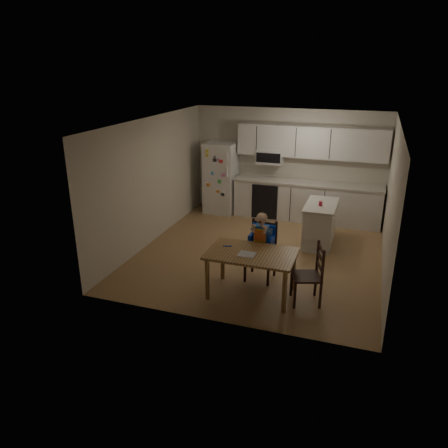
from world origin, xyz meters
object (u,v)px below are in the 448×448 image
at_px(red_cup, 321,204).
at_px(dining_table, 252,258).
at_px(refrigerator, 221,178).
at_px(kitchen_island, 320,224).
at_px(chair_side, 313,270).
at_px(chair_booster, 262,239).

height_order(red_cup, dining_table, red_cup).
distance_m(refrigerator, kitchen_island, 2.90).
distance_m(refrigerator, chair_side, 4.60).
bearing_deg(chair_side, chair_booster, -138.53).
distance_m(dining_table, chair_booster, 0.62).
relative_size(dining_table, chair_booster, 1.15).
distance_m(refrigerator, chair_booster, 3.62).
distance_m(kitchen_island, chair_booster, 2.00).
bearing_deg(red_cup, dining_table, -107.55).
height_order(refrigerator, kitchen_island, refrigerator).
distance_m(red_cup, chair_side, 2.29).
xyz_separation_m(dining_table, chair_side, (0.94, 0.08, -0.09)).
height_order(kitchen_island, dining_table, kitchen_island).
relative_size(refrigerator, chair_booster, 1.44).
height_order(chair_booster, chair_side, chair_booster).
xyz_separation_m(kitchen_island, chair_booster, (-0.74, -1.84, 0.29)).
height_order(kitchen_island, chair_side, chair_side).
height_order(kitchen_island, red_cup, red_cup).
xyz_separation_m(kitchen_island, chair_side, (0.20, -2.38, 0.11)).
bearing_deg(refrigerator, dining_table, -64.11).
relative_size(refrigerator, red_cup, 18.65).
bearing_deg(refrigerator, chair_side, -53.04).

